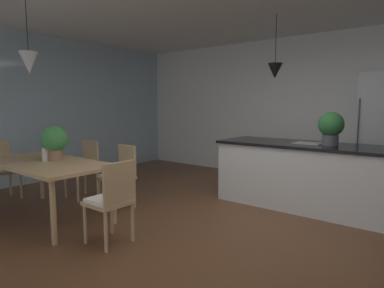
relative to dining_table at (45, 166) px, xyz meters
name	(u,v)px	position (x,y,z in m)	size (l,w,h in m)	color
ground_plane	(218,237)	(2.06, 0.85, -0.68)	(10.00, 8.40, 0.04)	brown
wall_back_kitchen	(318,109)	(2.06, 4.11, 0.69)	(10.00, 0.12, 2.70)	white
window_wall_left_glazing	(33,109)	(-2.00, 0.85, 0.69)	(0.06, 8.40, 2.70)	#9EB7C6
dining_table	(45,166)	(0.00, 0.00, 0.00)	(1.90, 0.93, 0.72)	tan
chair_far_right	(120,174)	(0.43, 0.83, -0.18)	(0.43, 0.43, 0.87)	tan
chair_far_left	(84,167)	(-0.43, 0.83, -0.18)	(0.41, 0.41, 0.87)	tan
chair_window_end	(1,168)	(-1.32, 0.00, -0.18)	(0.41, 0.41, 0.87)	tan
chair_kitchen_end	(111,199)	(1.32, 0.00, -0.18)	(0.40, 0.40, 0.87)	tan
kitchen_island	(302,174)	(2.40, 2.45, -0.20)	(2.33, 0.89, 0.91)	silver
pendant_over_table	(29,63)	(-0.13, -0.06, 1.28)	(0.22, 0.22, 0.90)	black
pendant_over_island_main	(275,71)	(1.95, 2.45, 1.26)	(0.21, 0.21, 0.89)	black
potted_plant_on_island	(331,127)	(2.75, 2.45, 0.49)	(0.33, 0.33, 0.44)	#4C4C51
potted_plant_on_table	(55,141)	(0.02, 0.13, 0.32)	(0.33, 0.33, 0.44)	#8C664C
vase_on_dining_table	(45,155)	(-0.03, 0.03, 0.15)	(0.08, 0.08, 0.16)	silver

